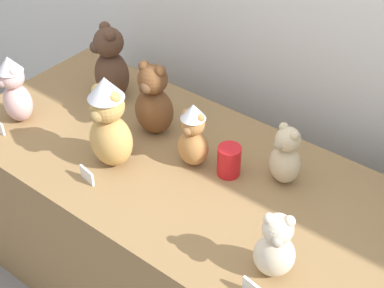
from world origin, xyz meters
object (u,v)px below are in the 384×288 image
teddy_bear_honey (109,123)px  party_cup_red (229,161)px  display_table (192,242)px  teddy_bear_sand (286,156)px  teddy_bear_chestnut (154,101)px  teddy_bear_caramel (193,136)px  teddy_bear_cream (275,247)px  teddy_bear_cocoa (111,65)px  teddy_bear_blush (15,90)px

teddy_bear_honey → party_cup_red: (0.35, 0.20, -0.11)m
display_table → teddy_bear_sand: 0.55m
teddy_bear_chestnut → teddy_bear_caramel: bearing=-22.7°
teddy_bear_caramel → teddy_bear_honey: teddy_bear_honey is taller
teddy_bear_sand → party_cup_red: bearing=-134.2°
teddy_bear_honey → party_cup_red: teddy_bear_honey is taller
teddy_bear_cream → teddy_bear_cocoa: teddy_bear_cocoa is taller
display_table → teddy_bear_cream: (0.44, -0.20, 0.46)m
teddy_bear_sand → teddy_bear_cocoa: bearing=-163.1°
teddy_bear_blush → teddy_bear_cream: size_ratio=1.21×
teddy_bear_cream → teddy_bear_caramel: bearing=126.1°
teddy_bear_cocoa → teddy_bear_sand: teddy_bear_cocoa is taller
teddy_bear_cream → teddy_bear_chestnut: (-0.69, 0.30, 0.03)m
teddy_bear_chestnut → party_cup_red: size_ratio=2.60×
teddy_bear_blush → teddy_bear_cocoa: bearing=75.5°
teddy_bear_honey → teddy_bear_chestnut: (-0.00, 0.23, -0.03)m
display_table → teddy_bear_caramel: bearing=123.4°
teddy_bear_caramel → party_cup_red: (0.13, 0.03, -0.06)m
teddy_bear_honey → teddy_bear_cream: size_ratio=1.53×
teddy_bear_cocoa → party_cup_red: bearing=21.0°
display_table → teddy_bear_sand: (0.26, 0.15, 0.46)m
teddy_bear_caramel → teddy_bear_sand: size_ratio=1.12×
party_cup_red → teddy_bear_honey: bearing=-150.5°
teddy_bear_cocoa → party_cup_red: size_ratio=2.82×
teddy_bear_caramel → teddy_bear_chestnut: bearing=161.5°
teddy_bear_cocoa → teddy_bear_sand: (0.80, -0.02, -0.04)m
teddy_bear_cocoa → teddy_bear_cream: bearing=9.4°
teddy_bear_caramel → teddy_bear_cream: size_ratio=1.09×
teddy_bear_honey → teddy_bear_cream: bearing=-7.0°
teddy_bear_blush → teddy_bear_cocoa: teddy_bear_cocoa is taller
teddy_bear_cream → teddy_bear_cocoa: bearing=132.3°
teddy_bear_blush → teddy_bear_sand: bearing=30.1°
teddy_bear_honey → teddy_bear_cocoa: bearing=132.8°
teddy_bear_blush → party_cup_red: (0.81, 0.23, -0.08)m
teddy_bear_cream → teddy_bear_cocoa: 1.04m
display_table → teddy_bear_chestnut: bearing=158.6°
teddy_bear_honey → teddy_bear_cocoa: size_ratio=1.11×
teddy_bear_honey → teddy_bear_blush: (-0.46, -0.03, -0.04)m
teddy_bear_caramel → teddy_bear_chestnut: size_ratio=0.85×
party_cup_red → teddy_bear_blush: bearing=-164.1°
teddy_bear_blush → teddy_bear_chestnut: bearing=41.7°
display_table → teddy_bear_sand: teddy_bear_sand is taller
teddy_bear_blush → party_cup_red: teddy_bear_blush is taller
teddy_bear_honey → teddy_bear_sand: teddy_bear_honey is taller
display_table → teddy_bear_chestnut: (-0.25, 0.10, 0.49)m
teddy_bear_chestnut → teddy_bear_sand: size_ratio=1.31×
teddy_bear_caramel → teddy_bear_blush: teddy_bear_blush is taller
teddy_bear_blush → teddy_bear_sand: 1.02m
teddy_bear_honey → teddy_bear_blush: size_ratio=1.27×
teddy_bear_caramel → teddy_bear_chestnut: 0.23m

